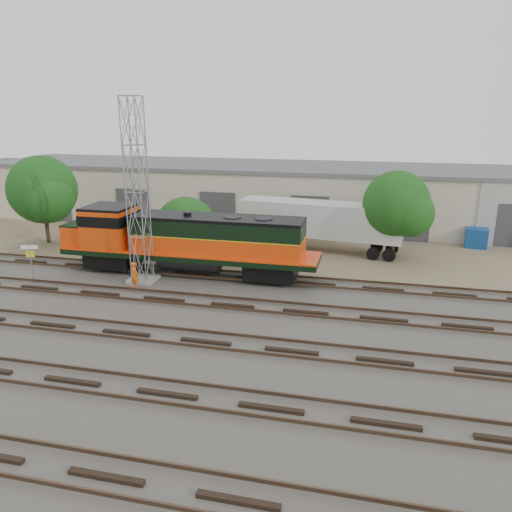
% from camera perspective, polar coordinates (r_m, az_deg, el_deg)
% --- Properties ---
extents(ground, '(140.00, 140.00, 0.00)m').
position_cam_1_polar(ground, '(26.02, -3.60, -7.01)').
color(ground, '#47423A').
rests_on(ground, ground).
extents(dirt_strip, '(80.00, 16.00, 0.02)m').
position_cam_1_polar(dirt_strip, '(39.81, 2.64, 1.47)').
color(dirt_strip, '#726047').
rests_on(dirt_strip, ground).
extents(tracks, '(80.00, 20.40, 0.28)m').
position_cam_1_polar(tracks, '(23.40, -5.75, -9.69)').
color(tracks, black).
rests_on(tracks, ground).
extents(warehouse, '(58.40, 10.40, 5.30)m').
position_cam_1_polar(warehouse, '(46.92, 4.57, 7.08)').
color(warehouse, beige).
rests_on(warehouse, ground).
extents(locomotive, '(16.74, 2.94, 4.02)m').
position_cam_1_polar(locomotive, '(32.03, -8.24, 1.81)').
color(locomotive, black).
rests_on(locomotive, tracks).
extents(signal_tower, '(1.63, 1.63, 11.05)m').
position_cam_1_polar(signal_tower, '(30.70, -13.40, 6.72)').
color(signal_tower, gray).
rests_on(signal_tower, ground).
extents(sign_post, '(0.96, 0.35, 2.44)m').
position_cam_1_polar(sign_post, '(33.40, -24.38, -0.01)').
color(sign_post, gray).
rests_on(sign_post, ground).
extents(worker, '(0.71, 0.65, 1.63)m').
position_cam_1_polar(worker, '(30.66, -13.69, -2.11)').
color(worker, '#F45E0D').
rests_on(worker, ground).
extents(semi_trailer, '(12.23, 3.90, 3.70)m').
position_cam_1_polar(semi_trailer, '(37.40, 7.73, 4.00)').
color(semi_trailer, silver).
rests_on(semi_trailer, ground).
extents(dumpster_blue, '(1.79, 1.70, 1.50)m').
position_cam_1_polar(dumpster_blue, '(42.10, 23.85, 1.93)').
color(dumpster_blue, navy).
rests_on(dumpster_blue, ground).
extents(tree_west, '(5.55, 5.28, 6.91)m').
position_cam_1_polar(tree_west, '(42.21, -23.06, 6.76)').
color(tree_west, '#382619').
rests_on(tree_west, ground).
extents(tree_mid, '(4.74, 4.52, 4.52)m').
position_cam_1_polar(tree_mid, '(36.50, -7.78, 2.95)').
color(tree_mid, '#382619').
rests_on(tree_mid, ground).
extents(tree_east, '(4.88, 4.65, 6.27)m').
position_cam_1_polar(tree_east, '(36.07, 16.10, 5.46)').
color(tree_east, '#382619').
rests_on(tree_east, ground).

